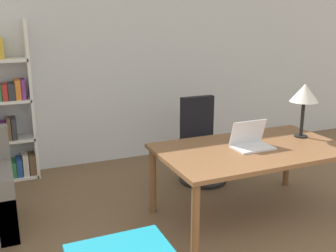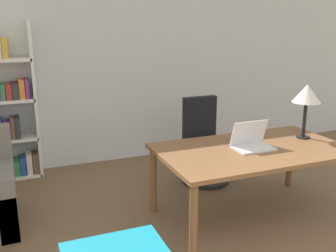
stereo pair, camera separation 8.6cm
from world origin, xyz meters
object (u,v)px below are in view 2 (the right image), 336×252
Objects in this scene: laptop at (252,142)px; desk at (253,155)px; office_chair at (203,145)px; table_lamp at (307,95)px; bookshelf at (4,113)px.

desk is at bearing -36.79° from laptop.
desk is at bearing -90.31° from office_chair.
table_lamp is at bearing 8.39° from desk.
bookshelf is (-2.21, 0.94, 0.39)m from office_chair.
office_chair is at bearing -23.06° from bookshelf.
desk is at bearing -171.61° from table_lamp.
bookshelf is at bearing 138.05° from laptop.
bookshelf reaches higher than office_chair.
bookshelf is (-2.21, 1.98, 0.18)m from desk.
desk is 1.06m from office_chair.
table_lamp is (0.68, 0.10, 0.52)m from desk.
laptop reaches higher than desk.
table_lamp is 3.46m from bookshelf.
table_lamp is at bearing -54.36° from office_chair.
table_lamp is at bearing -33.10° from bookshelf.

